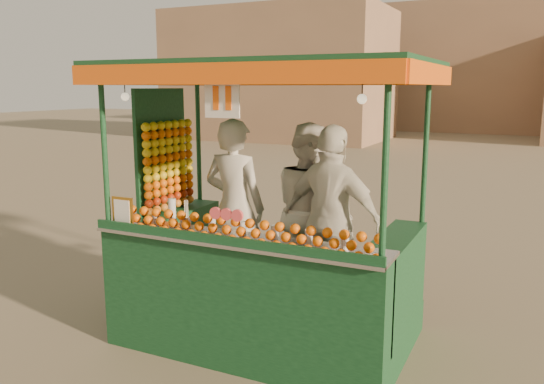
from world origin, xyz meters
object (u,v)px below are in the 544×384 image
at_px(juice_cart, 256,255).
at_px(vendor_middle, 311,210).
at_px(vendor_left, 235,207).
at_px(vendor_right, 332,220).

distance_m(juice_cart, vendor_middle, 0.79).
xyz_separation_m(juice_cart, vendor_left, (-0.44, 0.36, 0.36)).
height_order(vendor_left, vendor_middle, vendor_left).
relative_size(juice_cart, vendor_middle, 1.64).
relative_size(juice_cart, vendor_left, 1.61).
distance_m(vendor_middle, vendor_right, 0.48).
height_order(juice_cart, vendor_right, juice_cart).
distance_m(juice_cart, vendor_left, 0.67).
bearing_deg(juice_cart, vendor_left, 140.27).
distance_m(vendor_left, vendor_middle, 0.79).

